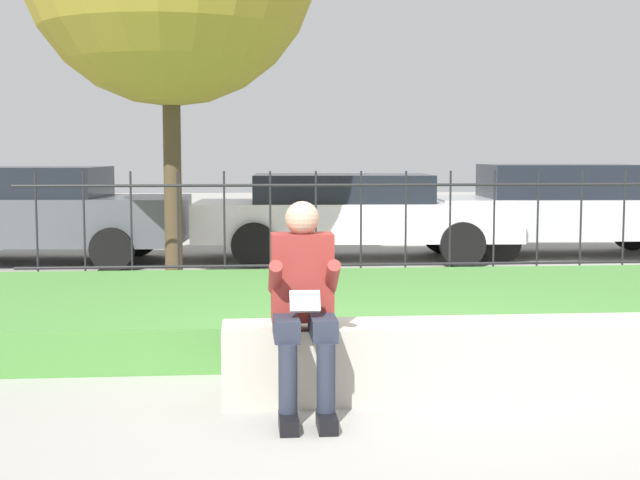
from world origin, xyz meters
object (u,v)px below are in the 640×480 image
stone_bench (445,363)px  car_parked_left (29,212)px  car_parked_right (567,208)px  car_parked_center (351,213)px  person_seated_reader (303,297)px

stone_bench → car_parked_left: bearing=120.4°
stone_bench → car_parked_right: car_parked_right is taller
car_parked_center → person_seated_reader: bearing=-95.7°
stone_bench → car_parked_center: bearing=87.8°
car_parked_left → car_parked_center: size_ratio=0.94×
car_parked_left → car_parked_right: car_parked_right is taller
stone_bench → car_parked_right: 8.51m
stone_bench → person_seated_reader: (-0.94, -0.27, 0.49)m
car_parked_center → stone_bench: bearing=-88.9°
person_seated_reader → car_parked_right: car_parked_right is taller
stone_bench → car_parked_center: (0.29, 7.45, 0.48)m
car_parked_right → person_seated_reader: bearing=-116.5°
car_parked_right → car_parked_left: bearing=-175.1°
car_parked_left → car_parked_right: size_ratio=1.05×
stone_bench → car_parked_right: (3.65, 7.66, 0.53)m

